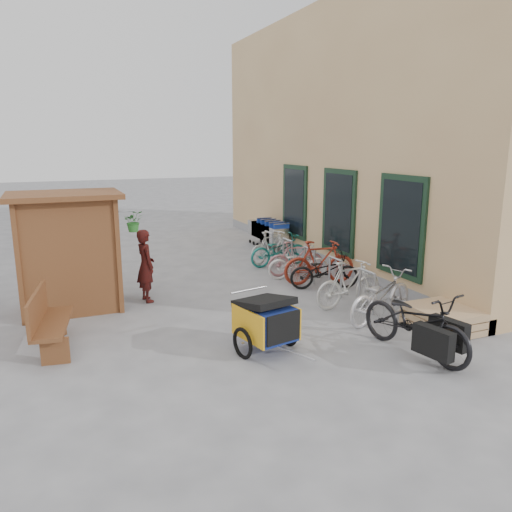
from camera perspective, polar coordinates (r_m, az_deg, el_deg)
name	(u,v)px	position (r m, az deg, el deg)	size (l,w,h in m)	color
ground	(263,327)	(9.41, 0.76, -8.10)	(80.00, 80.00, 0.00)	#9D9C9F
building	(400,138)	(16.05, 16.15, 12.83)	(6.07, 13.00, 7.00)	#DAB47D
kiosk	(63,235)	(10.67, -21.21, 2.20)	(2.49, 1.65, 2.40)	brown
bike_rack	(309,261)	(12.29, 6.11, -0.61)	(0.05, 5.35, 0.86)	#A5A8AD
pallet_stack	(443,318)	(9.84, 20.57, -6.70)	(1.00, 1.20, 0.40)	tan
bench	(47,320)	(8.93, -22.77, -6.78)	(0.73, 1.66, 1.01)	brown
shopping_carts	(267,231)	(16.16, 1.30, 2.88)	(0.54, 2.15, 0.97)	silver
child_trailer	(266,320)	(8.19, 1.15, -7.29)	(1.07, 1.70, 0.98)	navy
cargo_bike	(417,322)	(8.47, 17.88, -7.24)	(1.10, 2.20, 1.11)	black
person_kiosk	(146,266)	(10.94, -12.50, -1.08)	(0.57, 0.38, 1.57)	maroon
bike_0	(381,296)	(9.89, 14.06, -4.43)	(0.65, 1.87, 0.98)	silver
bike_1	(349,284)	(10.56, 10.60, -3.14)	(0.47, 1.65, 0.99)	silver
bike_2	(324,271)	(11.78, 7.83, -1.70)	(0.57, 1.63, 0.85)	black
bike_3	(319,262)	(12.13, 7.27, -0.72)	(0.51, 1.79, 1.08)	maroon
bike_4	(298,263)	(12.57, 4.86, -0.80)	(0.54, 1.55, 0.81)	silver
bike_5	(296,258)	(12.85, 4.56, -0.28)	(0.42, 1.50, 0.90)	#BC797F
bike_6	(279,250)	(13.83, 2.63, 0.67)	(0.59, 1.70, 0.89)	#1D756C
bike_7	(271,247)	(14.18, 1.73, 1.05)	(0.44, 1.55, 0.93)	silver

